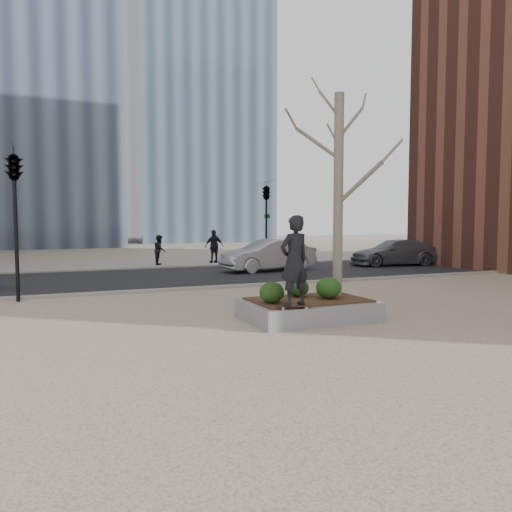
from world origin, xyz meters
name	(u,v)px	position (x,y,z in m)	size (l,w,h in m)	color
ground	(270,322)	(0.00, 0.00, 0.00)	(120.00, 120.00, 0.00)	tan
street	(169,277)	(0.00, 10.00, 0.01)	(60.00, 8.00, 0.02)	black
far_sidewalk	(139,264)	(0.00, 17.00, 0.01)	(60.00, 6.00, 0.02)	gray
planter	(308,310)	(1.00, 0.00, 0.23)	(3.00, 2.00, 0.45)	gray
planter_mulch	(308,300)	(1.00, 0.00, 0.47)	(2.70, 1.70, 0.04)	#382314
sycamore_tree	(339,163)	(2.00, 0.30, 3.79)	(2.80, 2.80, 6.60)	gray
shrub_left	(272,292)	(-0.05, -0.20, 0.73)	(0.57, 0.57, 0.48)	#183410
shrub_middle	(298,288)	(0.94, 0.40, 0.71)	(0.53, 0.53, 0.45)	#123913
shrub_right	(328,288)	(1.48, -0.13, 0.74)	(0.60, 0.60, 0.51)	#153E14
skateboard	(294,307)	(0.16, -0.88, 0.49)	(0.78, 0.20, 0.07)	black
skateboarder	(294,261)	(0.16, -0.88, 1.50)	(0.71, 0.47, 1.95)	black
car_silver	(268,255)	(4.84, 10.70, 0.76)	(1.56, 4.49, 1.48)	#A8ABB1
car_third	(394,252)	(12.13, 10.79, 0.70)	(1.89, 4.66, 1.35)	#595C66
pedestrian_a	(160,250)	(0.88, 15.90, 0.81)	(0.77, 0.60, 1.58)	black
pedestrian_b	(215,248)	(4.13, 16.38, 0.80)	(1.00, 0.57, 1.55)	#414E75
pedestrian_c	(214,246)	(3.94, 15.96, 0.94)	(1.07, 0.45, 1.83)	black
traffic_light_near	(16,224)	(-5.50, 5.60, 2.25)	(0.60, 2.48, 4.50)	black
traffic_light_far	(266,223)	(6.50, 14.60, 2.25)	(0.60, 2.48, 4.50)	black
building_glass_a	(22,3)	(-6.00, 42.00, 22.50)	(16.00, 16.00, 45.00)	slate
building_glass_b	(192,6)	(12.00, 48.00, 27.50)	(15.00, 15.00, 55.00)	slate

